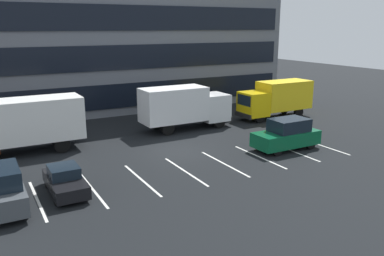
% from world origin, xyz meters
% --- Properties ---
extents(ground_plane, '(120.00, 120.00, 0.00)m').
position_xyz_m(ground_plane, '(0.00, 0.00, 0.00)').
color(ground_plane, black).
extents(office_building, '(39.45, 10.58, 18.00)m').
position_xyz_m(office_building, '(0.00, 17.95, 9.00)').
color(office_building, slate).
rests_on(office_building, ground_plane).
extents(lot_markings, '(19.74, 5.40, 0.01)m').
position_xyz_m(lot_markings, '(0.00, -3.67, 0.00)').
color(lot_markings, silver).
rests_on(lot_markings, ground_plane).
extents(box_truck_white, '(7.76, 2.57, 3.60)m').
position_xyz_m(box_truck_white, '(3.30, 5.25, 2.03)').
color(box_truck_white, white).
rests_on(box_truck_white, ground_plane).
extents(box_truck_orange, '(8.03, 2.66, 3.72)m').
position_xyz_m(box_truck_orange, '(-9.15, 4.77, 2.10)').
color(box_truck_orange, '#D85914').
rests_on(box_truck_orange, ground_plane).
extents(box_truck_yellow_all, '(7.37, 2.44, 3.42)m').
position_xyz_m(box_truck_yellow_all, '(12.97, 4.97, 1.92)').
color(box_truck_yellow_all, yellow).
rests_on(box_truck_yellow_all, ground_plane).
extents(suv_charcoal, '(1.97, 4.65, 2.10)m').
position_xyz_m(suv_charcoal, '(-11.39, -3.89, 1.02)').
color(suv_charcoal, '#474C51').
rests_on(suv_charcoal, ground_plane).
extents(sedan_black, '(1.65, 3.95, 1.42)m').
position_xyz_m(sedan_black, '(-8.34, -3.42, 0.67)').
color(sedan_black, black).
rests_on(sedan_black, ground_plane).
extents(suv_forest, '(4.80, 2.03, 2.17)m').
position_xyz_m(suv_forest, '(6.97, -3.18, 1.05)').
color(suv_forest, '#0C5933').
rests_on(suv_forest, ground_plane).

